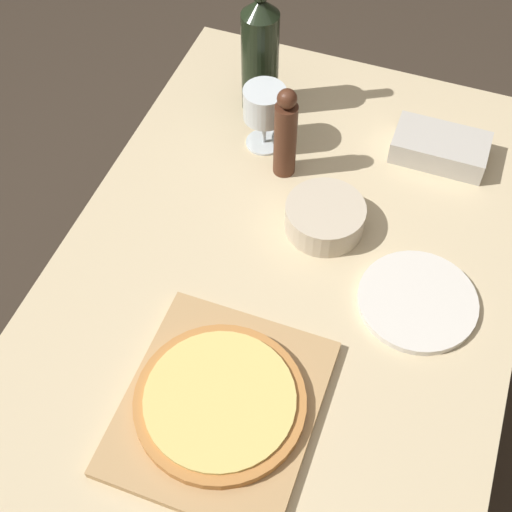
# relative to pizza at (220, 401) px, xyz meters

# --- Properties ---
(ground_plane) EXTENTS (12.00, 12.00, 0.00)m
(ground_plane) POSITION_rel_pizza_xyz_m (0.01, 0.26, -0.81)
(ground_plane) COLOR #382D23
(dining_table) EXTENTS (0.84, 1.32, 0.78)m
(dining_table) POSITION_rel_pizza_xyz_m (0.01, 0.26, -0.14)
(dining_table) COLOR #CCB78E
(dining_table) RESTS_ON ground_plane
(cutting_board) EXTENTS (0.30, 0.35, 0.02)m
(cutting_board) POSITION_rel_pizza_xyz_m (0.00, 0.00, -0.02)
(cutting_board) COLOR tan
(cutting_board) RESTS_ON dining_table
(pizza) EXTENTS (0.28, 0.28, 0.02)m
(pizza) POSITION_rel_pizza_xyz_m (0.00, 0.00, 0.00)
(pizza) COLOR #BC7A3D
(pizza) RESTS_ON cutting_board
(wine_bottle) EXTENTS (0.08, 0.08, 0.34)m
(wine_bottle) POSITION_rel_pizza_xyz_m (-0.19, 0.70, 0.11)
(wine_bottle) COLOR black
(wine_bottle) RESTS_ON dining_table
(pepper_mill) EXTENTS (0.05, 0.05, 0.21)m
(pepper_mill) POSITION_rel_pizza_xyz_m (-0.07, 0.53, 0.07)
(pepper_mill) COLOR #4C2819
(pepper_mill) RESTS_ON dining_table
(wine_glass) EXTENTS (0.09, 0.09, 0.14)m
(wine_glass) POSITION_rel_pizza_xyz_m (-0.14, 0.59, 0.07)
(wine_glass) COLOR silver
(wine_glass) RESTS_ON dining_table
(small_bowl) EXTENTS (0.15, 0.15, 0.06)m
(small_bowl) POSITION_rel_pizza_xyz_m (0.05, 0.42, -0.00)
(small_bowl) COLOR beige
(small_bowl) RESTS_ON dining_table
(dinner_plate) EXTENTS (0.21, 0.21, 0.01)m
(dinner_plate) POSITION_rel_pizza_xyz_m (0.25, 0.31, -0.02)
(dinner_plate) COLOR silver
(dinner_plate) RESTS_ON dining_table
(food_container) EXTENTS (0.19, 0.11, 0.05)m
(food_container) POSITION_rel_pizza_xyz_m (0.22, 0.68, -0.00)
(food_container) COLOR #BCB7AD
(food_container) RESTS_ON dining_table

